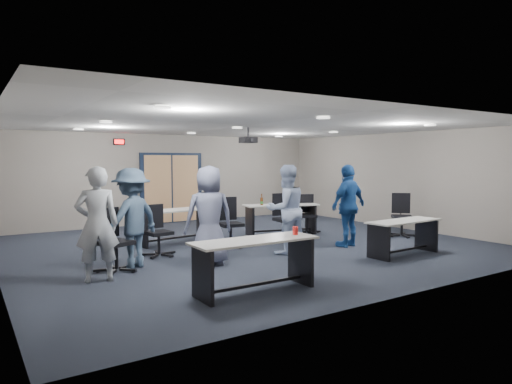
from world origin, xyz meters
TOP-DOWN VIEW (x-y plane):
  - floor at (0.00, 0.00)m, footprint 10.00×10.00m
  - back_wall at (0.00, 4.50)m, footprint 10.00×0.04m
  - front_wall at (0.00, -4.50)m, footprint 10.00×0.04m
  - right_wall at (5.00, 0.00)m, footprint 0.04×9.00m
  - ceiling at (0.00, 0.00)m, footprint 10.00×9.00m
  - double_door at (0.00, 4.46)m, footprint 2.00×0.07m
  - exit_sign at (-1.60, 4.44)m, footprint 0.32×0.07m
  - ceiling_projector at (0.30, 0.50)m, footprint 0.35×0.32m
  - ceiling_can_lights at (0.00, 0.25)m, footprint 6.24×5.74m
  - table_front_left at (-1.87, -3.18)m, footprint 1.91×0.64m
  - table_front_right at (2.07, -2.63)m, footprint 1.77×0.66m
  - table_back_left at (-1.30, 1.22)m, footprint 1.98×0.91m
  - table_back_right at (1.49, 0.82)m, footprint 2.02×1.08m
  - chair_back_a at (-2.15, -0.05)m, footprint 0.73×0.73m
  - chair_back_b at (-0.46, 0.02)m, footprint 0.78×0.78m
  - chair_back_c at (1.01, -0.07)m, footprint 0.78×0.78m
  - chair_back_d at (2.20, 0.60)m, footprint 0.86×0.86m
  - chair_loose_left at (-3.23, -0.85)m, footprint 0.89×0.89m
  - chair_loose_right at (3.85, -1.13)m, footprint 0.96×0.96m
  - person_gray at (-3.66, -1.34)m, footprint 0.74×0.55m
  - person_plaid at (-1.66, -1.28)m, footprint 1.00×0.76m
  - person_lightblue at (0.15, -1.20)m, footprint 0.94×0.76m
  - person_navy at (1.78, -1.34)m, footprint 1.13×0.61m
  - person_back at (-2.91, -0.72)m, footprint 1.33×1.08m

SIDE VIEW (x-z plane):
  - floor at x=0.00m, z-range 0.00..0.00m
  - table_front_right at x=2.07m, z-range 0.13..0.84m
  - chair_back_d at x=2.20m, z-range 0.00..1.01m
  - chair_back_a at x=-2.15m, z-range 0.00..1.03m
  - table_back_left at x=-1.30m, z-range 0.14..0.91m
  - table_front_left at x=-1.87m, z-range 0.08..0.98m
  - table_back_right at x=1.49m, z-range 0.01..1.07m
  - chair_loose_right at x=3.85m, z-range 0.00..1.09m
  - chair_loose_left at x=-3.23m, z-range 0.00..1.09m
  - chair_back_b at x=-0.46m, z-range 0.00..1.10m
  - chair_back_c at x=1.01m, z-range 0.00..1.13m
  - person_back at x=-2.91m, z-range 0.00..1.79m
  - person_gray at x=-3.66m, z-range 0.00..1.83m
  - person_plaid at x=-1.66m, z-range 0.00..1.83m
  - person_lightblue at x=0.15m, z-range 0.00..1.83m
  - person_navy at x=1.78m, z-range 0.00..1.83m
  - double_door at x=0.00m, z-range -0.05..2.15m
  - back_wall at x=0.00m, z-range 0.00..2.70m
  - front_wall at x=0.00m, z-range 0.00..2.70m
  - right_wall at x=5.00m, z-range 0.00..2.70m
  - ceiling_projector at x=0.30m, z-range 2.22..2.59m
  - exit_sign at x=-1.60m, z-range 2.36..2.54m
  - ceiling_can_lights at x=0.00m, z-range 2.66..2.68m
  - ceiling at x=0.00m, z-range 2.68..2.72m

